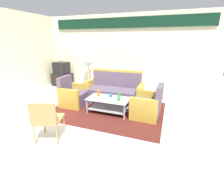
% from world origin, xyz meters
% --- Properties ---
extents(ground_plane, '(14.00, 14.00, 0.00)m').
position_xyz_m(ground_plane, '(0.00, 0.00, 0.00)').
color(ground_plane, white).
extents(wall_back, '(6.52, 0.19, 2.80)m').
position_xyz_m(wall_back, '(0.00, 3.05, 1.48)').
color(wall_back, beige).
rests_on(wall_back, ground).
extents(rug, '(3.01, 2.19, 0.01)m').
position_xyz_m(rug, '(0.12, 0.85, 0.01)').
color(rug, '#511E19').
rests_on(rug, ground).
extents(couch, '(1.81, 0.76, 0.96)m').
position_xyz_m(couch, '(0.06, 1.55, 0.32)').
color(couch, '#5B4C60').
rests_on(couch, rug).
extents(armchair_left, '(0.72, 0.78, 0.85)m').
position_xyz_m(armchair_left, '(-0.98, 0.86, 0.29)').
color(armchair_left, '#5B4C60').
rests_on(armchair_left, rug).
extents(armchair_right, '(0.73, 0.79, 0.85)m').
position_xyz_m(armchair_right, '(1.21, 0.84, 0.29)').
color(armchair_right, '#5B4C60').
rests_on(armchair_right, rug).
extents(coffee_table, '(1.10, 0.60, 0.40)m').
position_xyz_m(coffee_table, '(0.20, 0.71, 0.27)').
color(coffee_table, silver).
rests_on(coffee_table, rug).
extents(bottle_green, '(0.08, 0.08, 0.23)m').
position_xyz_m(bottle_green, '(0.52, 0.63, 0.50)').
color(bottle_green, '#2D8C38').
rests_on(bottle_green, coffee_table).
extents(bottle_orange, '(0.07, 0.07, 0.23)m').
position_xyz_m(bottle_orange, '(-0.11, 0.78, 0.50)').
color(bottle_orange, '#D85919').
rests_on(bottle_orange, coffee_table).
extents(cup, '(0.08, 0.08, 0.10)m').
position_xyz_m(cup, '(0.23, 0.82, 0.46)').
color(cup, '#2659A5').
rests_on(cup, coffee_table).
extents(tv_stand, '(0.80, 0.50, 0.52)m').
position_xyz_m(tv_stand, '(-2.62, 2.55, 0.26)').
color(tv_stand, black).
rests_on(tv_stand, ground).
extents(television, '(0.67, 0.54, 0.48)m').
position_xyz_m(television, '(-2.62, 2.55, 0.76)').
color(television, black).
rests_on(television, tv_stand).
extents(pedestal_fan, '(0.36, 0.36, 1.27)m').
position_xyz_m(pedestal_fan, '(-1.38, 2.60, 1.01)').
color(pedestal_fan, '#2D2D33').
rests_on(pedestal_fan, ground).
extents(wicker_chair, '(0.61, 0.61, 0.84)m').
position_xyz_m(wicker_chair, '(-0.41, -0.88, 0.49)').
color(wicker_chair, '#AD844C').
rests_on(wicker_chair, ground).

